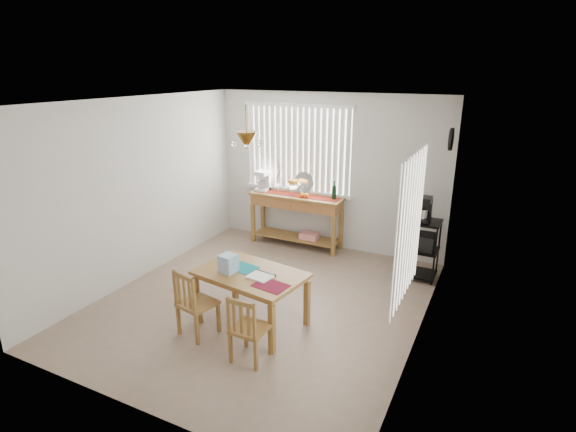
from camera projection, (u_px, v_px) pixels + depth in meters
The scene contains 10 objects.
ground at pixel (263, 301), 6.00m from camera, with size 4.00×4.50×0.01m, color #8D735F.
room_shell at pixel (262, 177), 5.47m from camera, with size 4.20×4.70×2.70m.
sideboard at pixel (297, 208), 7.67m from camera, with size 1.62×0.46×0.91m.
sideboard_items at pixel (283, 185), 7.68m from camera, with size 1.54×0.39×0.70m.
wire_cart at pixel (420, 243), 6.53m from camera, with size 0.52×0.42×0.88m.
cart_items at pixel (424, 209), 6.38m from camera, with size 0.21×0.25×0.36m.
dining_table at pixel (251, 278), 5.31m from camera, with size 1.36×0.99×0.67m.
table_items at pixel (236, 267), 5.24m from camera, with size 0.96×0.59×0.21m.
chair_left at pixel (195, 304), 5.12m from camera, with size 0.45×0.45×0.82m.
chair_right at pixel (248, 329), 4.67m from camera, with size 0.36×0.36×0.77m.
Camera 1 is at (2.66, -4.64, 2.96)m, focal length 28.00 mm.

